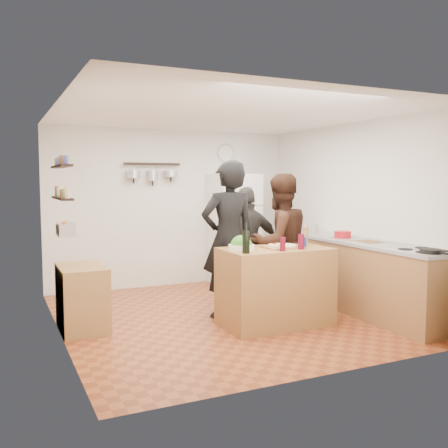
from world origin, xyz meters
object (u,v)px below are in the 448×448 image
counter_run (364,277)px  skillet (431,251)px  person_center (279,243)px  side_table (82,297)px  person_left (228,240)px  person_back (248,246)px  wall_clock (226,153)px  wine_bottle (246,242)px  red_bowl (343,235)px  salt_canister (303,243)px  fridge (234,229)px  prep_island (275,287)px  salad_bowl (241,247)px  pepper_mill (305,237)px

counter_run → skillet: skillet is taller
person_center → side_table: (-2.43, 0.31, -0.53)m
person_left → person_back: (0.52, 0.49, -0.17)m
wall_clock → wine_bottle: bearing=-111.0°
skillet → wine_bottle: bearing=153.0°
wall_clock → red_bowl: bearing=-72.6°
skillet → wall_clock: wall_clock is taller
counter_run → salt_canister: bearing=-171.6°
fridge → wall_clock: size_ratio=6.00×
fridge → side_table: size_ratio=2.25×
person_back → wine_bottle: bearing=71.0°
prep_island → wine_bottle: (-0.50, -0.22, 0.58)m
red_bowl → wall_clock: (-0.70, 2.24, 1.18)m
wine_bottle → wall_clock: 3.29m
salad_bowl → wall_clock: size_ratio=0.99×
person_back → person_center: bearing=117.1°
wall_clock → side_table: size_ratio=0.37×
counter_run → fridge: 2.46m
salad_bowl → person_center: bearing=29.1°
wall_clock → side_table: wall_clock is taller
person_center → wine_bottle: bearing=35.0°
prep_island → fridge: bearing=75.4°
salad_bowl → fridge: fridge is taller
counter_run → wine_bottle: bearing=-172.2°
prep_island → wine_bottle: size_ratio=5.04×
pepper_mill → person_back: size_ratio=0.12×
wine_bottle → wall_clock: bearing=69.0°
fridge → counter_run: bearing=-71.9°
wall_clock → side_table: 3.74m
wine_bottle → salad_bowl: bearing=73.5°
skillet → counter_run: bearing=85.0°
prep_island → red_bowl: (1.31, 0.43, 0.51)m
salt_canister → wall_clock: wall_clock is taller
prep_island → salt_canister: bearing=-21.8°
skillet → side_table: bearing=150.4°
person_back → wall_clock: bearing=-95.6°
red_bowl → wall_clock: bearing=107.4°
salad_bowl → wall_clock: 3.06m
salad_bowl → person_left: bearing=82.3°
wine_bottle → red_bowl: bearing=19.8°
prep_island → fridge: fridge is taller
person_left → person_back: bearing=-136.4°
wall_clock → person_center: bearing=-96.9°
salad_bowl → salt_canister: 0.74m
salt_canister → fridge: size_ratio=0.07×
skillet → fridge: fridge is taller
prep_island → person_center: person_center is taller
fridge → salt_canister: bearing=-97.1°
salt_canister → wall_clock: 3.04m
wine_bottle → person_left: (0.15, 0.75, -0.06)m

